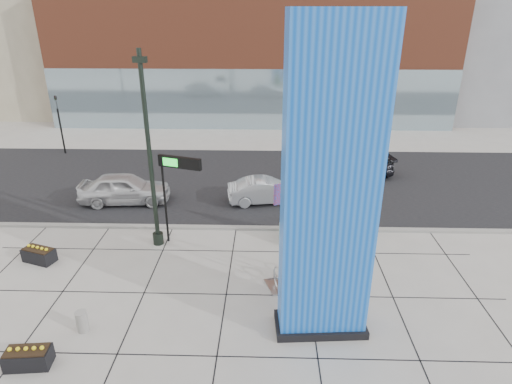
{
  "coord_description": "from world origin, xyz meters",
  "views": [
    {
      "loc": [
        2.44,
        -13.71,
        9.54
      ],
      "look_at": [
        1.99,
        2.0,
        2.76
      ],
      "focal_mm": 30.0,
      "sensor_mm": 36.0,
      "label": 1
    }
  ],
  "objects_px": {
    "car_silver_mid": "(266,191)",
    "overhead_street_sign": "(178,168)",
    "blue_pylon": "(329,198)",
    "car_white_west": "(125,189)",
    "concrete_bollard": "(82,321)",
    "lamp_post": "(151,172)",
    "public_art_sculpture": "(296,255)"
  },
  "relations": [
    {
      "from": "lamp_post",
      "to": "overhead_street_sign",
      "type": "height_order",
      "value": "lamp_post"
    },
    {
      "from": "blue_pylon",
      "to": "public_art_sculpture",
      "type": "xyz_separation_m",
      "value": [
        -0.68,
        2.41,
        -3.39
      ]
    },
    {
      "from": "lamp_post",
      "to": "overhead_street_sign",
      "type": "relative_size",
      "value": 2.03
    },
    {
      "from": "blue_pylon",
      "to": "public_art_sculpture",
      "type": "bearing_deg",
      "value": 101.63
    },
    {
      "from": "blue_pylon",
      "to": "public_art_sculpture",
      "type": "distance_m",
      "value": 4.21
    },
    {
      "from": "public_art_sculpture",
      "to": "overhead_street_sign",
      "type": "bearing_deg",
      "value": 128.25
    },
    {
      "from": "lamp_post",
      "to": "car_white_west",
      "type": "bearing_deg",
      "value": 122.87
    },
    {
      "from": "blue_pylon",
      "to": "car_silver_mid",
      "type": "distance_m",
      "value": 10.66
    },
    {
      "from": "blue_pylon",
      "to": "car_white_west",
      "type": "distance_m",
      "value": 13.79
    },
    {
      "from": "blue_pylon",
      "to": "lamp_post",
      "type": "relative_size",
      "value": 1.17
    },
    {
      "from": "concrete_bollard",
      "to": "car_silver_mid",
      "type": "distance_m",
      "value": 11.61
    },
    {
      "from": "blue_pylon",
      "to": "overhead_street_sign",
      "type": "xyz_separation_m",
      "value": [
        -5.43,
        5.46,
        -1.16
      ]
    },
    {
      "from": "blue_pylon",
      "to": "overhead_street_sign",
      "type": "relative_size",
      "value": 2.37
    },
    {
      "from": "concrete_bollard",
      "to": "overhead_street_sign",
      "type": "bearing_deg",
      "value": 69.46
    },
    {
      "from": "public_art_sculpture",
      "to": "concrete_bollard",
      "type": "height_order",
      "value": "public_art_sculpture"
    },
    {
      "from": "blue_pylon",
      "to": "concrete_bollard",
      "type": "bearing_deg",
      "value": 178.48
    },
    {
      "from": "public_art_sculpture",
      "to": "concrete_bollard",
      "type": "distance_m",
      "value": 7.51
    },
    {
      "from": "car_silver_mid",
      "to": "blue_pylon",
      "type": "bearing_deg",
      "value": -179.21
    },
    {
      "from": "car_white_west",
      "to": "car_silver_mid",
      "type": "relative_size",
      "value": 1.17
    },
    {
      "from": "concrete_bollard",
      "to": "car_silver_mid",
      "type": "height_order",
      "value": "car_silver_mid"
    },
    {
      "from": "overhead_street_sign",
      "to": "concrete_bollard",
      "type": "bearing_deg",
      "value": -92.55
    },
    {
      "from": "overhead_street_sign",
      "to": "car_white_west",
      "type": "xyz_separation_m",
      "value": [
        -3.83,
        4.02,
        -2.66
      ]
    },
    {
      "from": "public_art_sculpture",
      "to": "car_silver_mid",
      "type": "relative_size",
      "value": 1.18
    },
    {
      "from": "public_art_sculpture",
      "to": "car_white_west",
      "type": "height_order",
      "value": "public_art_sculpture"
    },
    {
      "from": "blue_pylon",
      "to": "car_white_west",
      "type": "relative_size",
      "value": 2.04
    },
    {
      "from": "blue_pylon",
      "to": "overhead_street_sign",
      "type": "distance_m",
      "value": 7.79
    },
    {
      "from": "car_white_west",
      "to": "car_silver_mid",
      "type": "xyz_separation_m",
      "value": [
        7.44,
        0.25,
        -0.14
      ]
    },
    {
      "from": "lamp_post",
      "to": "car_silver_mid",
      "type": "relative_size",
      "value": 2.05
    },
    {
      "from": "concrete_bollard",
      "to": "lamp_post",
      "type": "bearing_deg",
      "value": 78.85
    },
    {
      "from": "car_silver_mid",
      "to": "overhead_street_sign",
      "type": "bearing_deg",
      "value": 129.89
    },
    {
      "from": "overhead_street_sign",
      "to": "blue_pylon",
      "type": "bearing_deg",
      "value": -27.15
    },
    {
      "from": "blue_pylon",
      "to": "lamp_post",
      "type": "xyz_separation_m",
      "value": [
        -6.51,
        5.22,
        -1.27
      ]
    }
  ]
}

